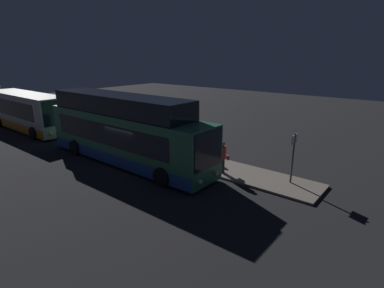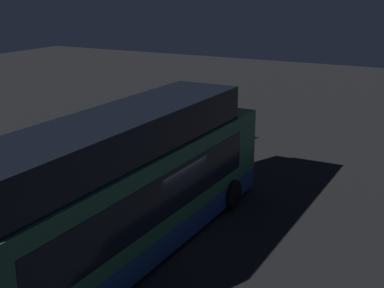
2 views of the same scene
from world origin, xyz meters
name	(u,v)px [view 1 (image 1 of 2)]	position (x,y,z in m)	size (l,w,h in m)	color
ground	(136,166)	(0.00, 0.00, 0.00)	(80.00, 80.00, 0.00)	#232326
platform	(169,153)	(0.00, 2.89, 0.06)	(20.00, 2.57, 0.12)	slate
bus_lead	(124,133)	(-1.09, 0.13, 1.86)	(12.65, 2.77, 4.18)	#2D704C
bus_second	(27,112)	(-14.63, 0.13, 1.62)	(10.84, 2.77, 3.25)	#B2ADA8
passenger_boarding	(162,138)	(-0.40, 2.72, 1.13)	(0.48, 0.48, 1.85)	silver
passenger_waiting	(223,156)	(4.80, 2.18, 1.10)	(0.62, 0.64, 1.80)	#2D2D33
passenger_with_bags	(204,143)	(2.45, 3.64, 1.06)	(0.53, 0.37, 1.72)	#6B604C
suitcase	(166,150)	(0.13, 2.54, 0.41)	(0.35, 0.26, 0.80)	maroon
sign_post	(293,152)	(8.31, 3.24, 1.75)	(0.10, 0.68, 2.60)	#4C4C51
trash_bin	(143,144)	(-2.02, 2.46, 0.45)	(0.44, 0.44, 0.65)	#3F3F44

